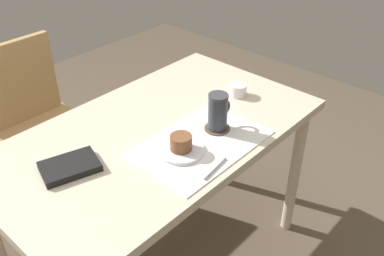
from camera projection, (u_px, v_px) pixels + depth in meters
name	position (u px, v px, depth m)	size (l,w,h in m)	color
dining_table	(157.00, 149.00, 1.61)	(1.24, 0.71, 0.72)	beige
wooden_chair	(39.00, 123.00, 2.05)	(0.42, 0.42, 0.86)	tan
placemat	(200.00, 144.00, 1.49)	(0.47, 0.31, 0.00)	white
pastry_plate	(181.00, 150.00, 1.45)	(0.16, 0.16, 0.01)	white
pastry	(181.00, 142.00, 1.43)	(0.07, 0.07, 0.05)	brown
coffee_coaster	(217.00, 128.00, 1.57)	(0.09, 0.09, 0.01)	brown
coffee_mug	(218.00, 111.00, 1.53)	(0.10, 0.07, 0.14)	#2D333D
teaspoon	(215.00, 168.00, 1.37)	(0.01, 0.01, 0.13)	silver
sugar_bowl	(238.00, 90.00, 1.77)	(0.07, 0.07, 0.05)	white
small_book	(70.00, 167.00, 1.37)	(0.18, 0.12, 0.02)	black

